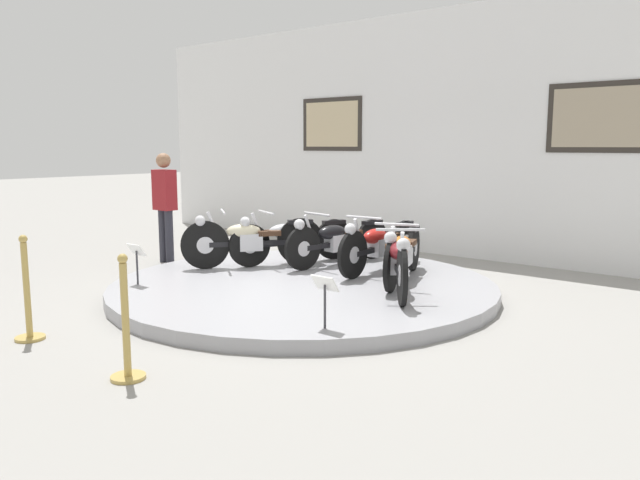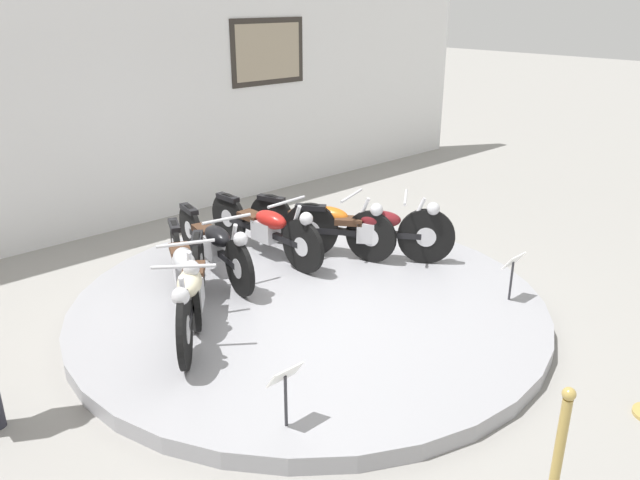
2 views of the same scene
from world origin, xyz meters
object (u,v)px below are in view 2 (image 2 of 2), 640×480
motorcycle_maroon (371,228)px  motorcycle_black (214,243)px  info_placard_front_left (285,383)px  info_placard_front_centre (513,267)px  motorcycle_cream (192,289)px  motorcycle_orange (323,223)px  motorcycle_silver (184,266)px  motorcycle_red (266,227)px

motorcycle_maroon → motorcycle_black: bearing=150.2°
motorcycle_maroon → info_placard_front_left: bearing=-148.0°
info_placard_front_left → info_placard_front_centre: bearing=0.0°
motorcycle_cream → motorcycle_black: motorcycle_cream is taller
motorcycle_orange → info_placard_front_centre: 2.31m
motorcycle_black → motorcycle_maroon: 1.81m
motorcycle_black → info_placard_front_left: motorcycle_black is taller
motorcycle_black → motorcycle_orange: bearing=-14.6°
motorcycle_cream → motorcycle_maroon: bearing=-0.0°
motorcycle_silver → motorcycle_orange: 1.90m
motorcycle_red → motorcycle_maroon: size_ratio=1.22×
motorcycle_maroon → motorcycle_silver: bearing=165.5°
motorcycle_silver → motorcycle_orange: motorcycle_orange is taller
motorcycle_silver → info_placard_front_centre: size_ratio=3.54×
motorcycle_red → motorcycle_silver: bearing=-165.4°
info_placard_front_centre → motorcycle_maroon: bearing=99.5°
motorcycle_red → info_placard_front_left: (-1.84, -2.58, -0.01)m
motorcycle_silver → motorcycle_red: (1.31, 0.34, 0.01)m
motorcycle_red → info_placard_front_centre: (1.13, -2.58, -0.01)m
motorcycle_cream → motorcycle_black: (0.84, 0.90, -0.03)m
motorcycle_maroon → motorcycle_red: bearing=133.4°
motorcycle_silver → motorcycle_red: motorcycle_red is taller
motorcycle_black → info_placard_front_centre: bearing=-54.4°
motorcycle_silver → motorcycle_black: size_ratio=0.94×
motorcycle_maroon → info_placard_front_left: (-2.70, -1.69, -0.03)m
motorcycle_cream → motorcycle_orange: size_ratio=0.88×
motorcycle_black → motorcycle_red: size_ratio=0.98×
motorcycle_black → info_placard_front_centre: 3.18m
motorcycle_cream → info_placard_front_left: bearing=-99.5°
motorcycle_orange → info_placard_front_centre: (0.54, -2.24, -0.01)m
info_placard_front_left → motorcycle_cream: bearing=80.5°
motorcycle_maroon → info_placard_front_centre: (0.28, -1.69, -0.03)m
motorcycle_red → motorcycle_orange: motorcycle_red is taller
motorcycle_silver → motorcycle_black: 0.68m
motorcycle_black → motorcycle_red: bearing=0.1°
motorcycle_maroon → info_placard_front_centre: motorcycle_maroon is taller
motorcycle_cream → motorcycle_red: size_ratio=0.83×
motorcycle_black → info_placard_front_left: (-1.13, -2.58, -0.00)m
motorcycle_red → motorcycle_orange: bearing=-29.9°
motorcycle_orange → motorcycle_black: bearing=165.4°
motorcycle_maroon → motorcycle_cream: bearing=180.0°
motorcycle_orange → info_placard_front_left: motorcycle_orange is taller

